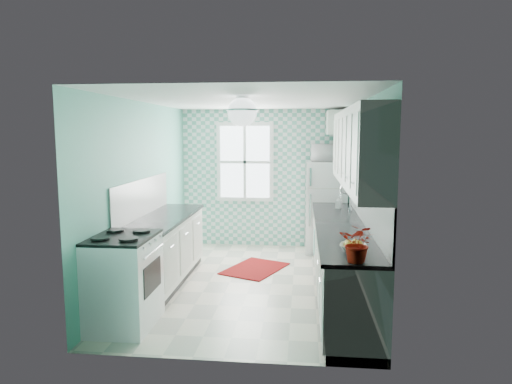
# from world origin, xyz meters

# --- Properties ---
(floor) EXTENTS (3.00, 4.40, 0.02)m
(floor) POSITION_xyz_m (0.00, 0.00, -0.01)
(floor) COLOR beige
(floor) RESTS_ON ground
(ceiling) EXTENTS (3.00, 4.40, 0.02)m
(ceiling) POSITION_xyz_m (0.00, 0.00, 2.51)
(ceiling) COLOR white
(ceiling) RESTS_ON wall_back
(wall_back) EXTENTS (3.00, 0.02, 2.50)m
(wall_back) POSITION_xyz_m (0.00, 2.21, 1.25)
(wall_back) COLOR #5BB19B
(wall_back) RESTS_ON floor
(wall_front) EXTENTS (3.00, 0.02, 2.50)m
(wall_front) POSITION_xyz_m (0.00, -2.21, 1.25)
(wall_front) COLOR #5BB19B
(wall_front) RESTS_ON floor
(wall_left) EXTENTS (0.02, 4.40, 2.50)m
(wall_left) POSITION_xyz_m (-1.51, 0.00, 1.25)
(wall_left) COLOR #5BB19B
(wall_left) RESTS_ON floor
(wall_right) EXTENTS (0.02, 4.40, 2.50)m
(wall_right) POSITION_xyz_m (1.51, 0.00, 1.25)
(wall_right) COLOR #5BB19B
(wall_right) RESTS_ON floor
(accent_wall) EXTENTS (3.00, 0.01, 2.50)m
(accent_wall) POSITION_xyz_m (0.00, 2.19, 1.25)
(accent_wall) COLOR #60B19C
(accent_wall) RESTS_ON wall_back
(window) EXTENTS (1.04, 0.05, 1.44)m
(window) POSITION_xyz_m (-0.35, 2.16, 1.55)
(window) COLOR white
(window) RESTS_ON wall_back
(backsplash_right) EXTENTS (0.02, 3.60, 0.51)m
(backsplash_right) POSITION_xyz_m (1.49, -0.40, 1.20)
(backsplash_right) COLOR white
(backsplash_right) RESTS_ON wall_right
(backsplash_left) EXTENTS (0.02, 2.15, 0.51)m
(backsplash_left) POSITION_xyz_m (-1.49, -0.07, 1.20)
(backsplash_left) COLOR white
(backsplash_left) RESTS_ON wall_left
(upper_cabinets_right) EXTENTS (0.33, 3.20, 0.90)m
(upper_cabinets_right) POSITION_xyz_m (1.33, -0.60, 1.90)
(upper_cabinets_right) COLOR silver
(upper_cabinets_right) RESTS_ON wall_right
(upper_cabinet_fridge) EXTENTS (0.40, 0.74, 0.40)m
(upper_cabinet_fridge) POSITION_xyz_m (1.30, 1.83, 2.25)
(upper_cabinet_fridge) COLOR silver
(upper_cabinet_fridge) RESTS_ON wall_right
(ceiling_light) EXTENTS (0.34, 0.34, 0.35)m
(ceiling_light) POSITION_xyz_m (0.00, -0.80, 2.32)
(ceiling_light) COLOR silver
(ceiling_light) RESTS_ON ceiling
(base_cabinets_right) EXTENTS (0.60, 3.60, 0.90)m
(base_cabinets_right) POSITION_xyz_m (1.20, -0.40, 0.45)
(base_cabinets_right) COLOR white
(base_cabinets_right) RESTS_ON floor
(countertop_right) EXTENTS (0.63, 3.60, 0.04)m
(countertop_right) POSITION_xyz_m (1.19, -0.40, 0.92)
(countertop_right) COLOR black
(countertop_right) RESTS_ON base_cabinets_right
(base_cabinets_left) EXTENTS (0.60, 2.15, 0.90)m
(base_cabinets_left) POSITION_xyz_m (-1.20, -0.07, 0.45)
(base_cabinets_left) COLOR white
(base_cabinets_left) RESTS_ON floor
(countertop_left) EXTENTS (0.63, 2.15, 0.04)m
(countertop_left) POSITION_xyz_m (-1.19, -0.07, 0.92)
(countertop_left) COLOR black
(countertop_left) RESTS_ON base_cabinets_left
(fridge) EXTENTS (0.69, 0.69, 1.59)m
(fridge) POSITION_xyz_m (1.11, 1.83, 0.80)
(fridge) COLOR silver
(fridge) RESTS_ON floor
(stove) EXTENTS (0.65, 0.81, 0.98)m
(stove) POSITION_xyz_m (-1.20, -1.53, 0.51)
(stove) COLOR white
(stove) RESTS_ON floor
(sink) EXTENTS (0.56, 0.47, 0.53)m
(sink) POSITION_xyz_m (1.20, 0.60, 0.93)
(sink) COLOR silver
(sink) RESTS_ON countertop_right
(rug) EXTENTS (1.06, 1.22, 0.02)m
(rug) POSITION_xyz_m (-0.01, 0.67, 0.01)
(rug) COLOR maroon
(rug) RESTS_ON floor
(dish_towel) EXTENTS (0.02, 0.24, 0.37)m
(dish_towel) POSITION_xyz_m (0.89, 0.60, 0.48)
(dish_towel) COLOR #4DA69E
(dish_towel) RESTS_ON base_cabinets_right
(fruit_bowl) EXTENTS (0.30, 0.30, 0.06)m
(fruit_bowl) POSITION_xyz_m (1.20, -1.69, 0.97)
(fruit_bowl) COLOR white
(fruit_bowl) RESTS_ON countertop_right
(potted_plant) EXTENTS (0.40, 0.38, 0.35)m
(potted_plant) POSITION_xyz_m (1.20, -2.10, 1.12)
(potted_plant) COLOR #B00F1B
(potted_plant) RESTS_ON countertop_right
(soap_bottle) EXTENTS (0.11, 0.11, 0.18)m
(soap_bottle) POSITION_xyz_m (1.25, 0.84, 1.03)
(soap_bottle) COLOR #99A6AD
(soap_bottle) RESTS_ON countertop_right
(microwave) EXTENTS (0.54, 0.37, 0.30)m
(microwave) POSITION_xyz_m (1.11, 1.83, 1.74)
(microwave) COLOR silver
(microwave) RESTS_ON fridge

